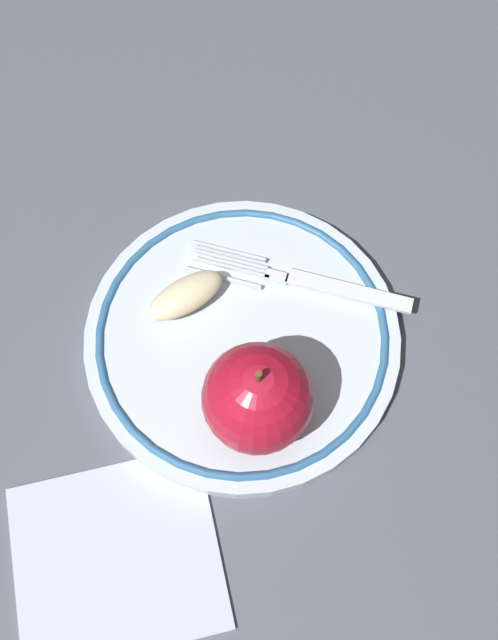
# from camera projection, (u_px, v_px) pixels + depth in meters

# --- Properties ---
(ground_plane) EXTENTS (2.00, 2.00, 0.00)m
(ground_plane) POSITION_uv_depth(u_px,v_px,m) (238.00, 319.00, 0.53)
(ground_plane) COLOR #4C525D
(plate) EXTENTS (0.23, 0.23, 0.02)m
(plate) POSITION_uv_depth(u_px,v_px,m) (249.00, 336.00, 0.51)
(plate) COLOR silver
(plate) RESTS_ON ground_plane
(apple_red_whole) EXTENTS (0.07, 0.07, 0.08)m
(apple_red_whole) POSITION_uv_depth(u_px,v_px,m) (258.00, 398.00, 0.45)
(apple_red_whole) COLOR #AC1328
(apple_red_whole) RESTS_ON plate
(apple_slice_front) EXTENTS (0.06, 0.05, 0.02)m
(apple_slice_front) POSITION_uv_depth(u_px,v_px,m) (186.00, 295.00, 0.51)
(apple_slice_front) COLOR beige
(apple_slice_front) RESTS_ON plate
(fork) EXTENTS (0.16, 0.09, 0.00)m
(fork) POSITION_uv_depth(u_px,v_px,m) (305.00, 284.00, 0.52)
(fork) COLOR silver
(fork) RESTS_ON plate
(napkin_folded) EXTENTS (0.14, 0.13, 0.01)m
(napkin_folded) POSITION_uv_depth(u_px,v_px,m) (116.00, 556.00, 0.46)
(napkin_folded) COLOR silver
(napkin_folded) RESTS_ON ground_plane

